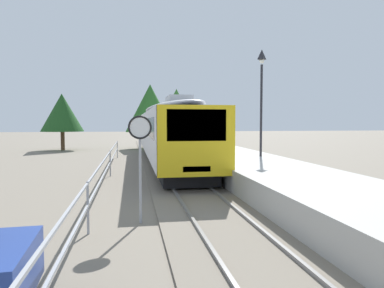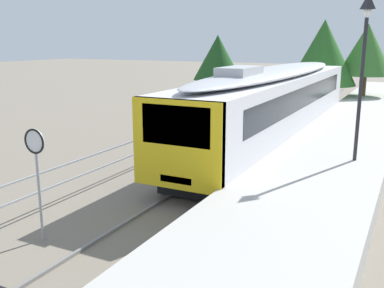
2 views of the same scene
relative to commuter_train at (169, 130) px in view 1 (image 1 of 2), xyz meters
The scene contains 10 objects.
ground_plane 4.96m from the commuter_train, 132.12° to the right, with size 160.00×160.00×0.00m, color slate.
track_rails 3.93m from the commuter_train, 90.00° to the right, with size 3.20×60.00×0.14m.
commuter_train is the anchor object (origin of this frame).
station_platform 4.94m from the commuter_train, 45.59° to the right, with size 3.90×60.00×0.90m, color #B7B5AD.
platform_lamp_mid_platform 6.79m from the commuter_train, 48.53° to the right, with size 0.34×0.34×5.35m.
speed_limit_sign 12.78m from the commuter_train, 99.27° to the right, with size 0.61×0.10×2.81m.
carpark_fence 13.78m from the commuter_train, 103.92° to the right, with size 0.06×36.06×1.25m.
tree_behind_carpark 13.23m from the commuter_train, 91.86° to the left, with size 4.80×4.80×6.29m.
tree_behind_station_far 15.60m from the commuter_train, 123.66° to the left, with size 3.89×3.89×5.28m.
tree_distant_left 14.84m from the commuter_train, 80.88° to the left, with size 3.87×3.87×6.01m.
Camera 1 is at (-2.28, 3.48, 2.64)m, focal length 33.27 mm.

